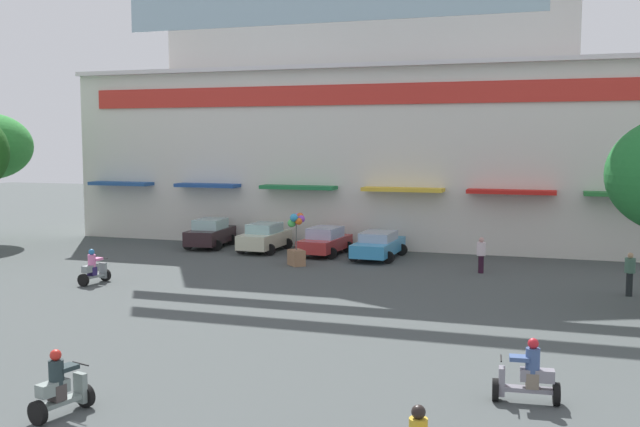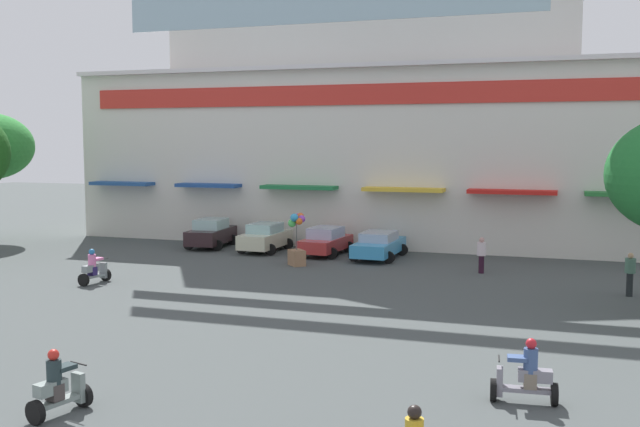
% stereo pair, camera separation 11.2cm
% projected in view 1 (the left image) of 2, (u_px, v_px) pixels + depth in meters
% --- Properties ---
extents(ground_plane, '(128.00, 128.00, 0.00)m').
position_uv_depth(ground_plane, '(210.00, 319.00, 24.62)').
color(ground_plane, '#444A49').
extents(colonial_building, '(34.57, 17.40, 20.81)m').
position_uv_depth(colonial_building, '(378.00, 89.00, 45.79)').
color(colonial_building, silver).
rests_on(colonial_building, ground).
extents(parked_car_0, '(2.49, 3.94, 1.60)m').
position_uv_depth(parked_car_0, '(210.00, 233.00, 41.11)').
color(parked_car_0, '#2C1D20').
rests_on(parked_car_0, ground).
extents(parked_car_1, '(2.33, 3.87, 1.54)m').
position_uv_depth(parked_car_1, '(265.00, 237.00, 39.61)').
color(parked_car_1, beige).
rests_on(parked_car_1, ground).
extents(parked_car_2, '(2.46, 3.97, 1.46)m').
position_uv_depth(parked_car_2, '(325.00, 241.00, 38.40)').
color(parked_car_2, '#B33131').
rests_on(parked_car_2, ground).
extents(parked_car_3, '(2.46, 4.44, 1.37)m').
position_uv_depth(parked_car_3, '(378.00, 245.00, 37.24)').
color(parked_car_3, '#3794CE').
rests_on(parked_car_3, ground).
extents(scooter_rider_1, '(0.71, 1.49, 1.48)m').
position_uv_depth(scooter_rider_1, '(94.00, 269.00, 30.65)').
color(scooter_rider_1, black).
rests_on(scooter_rider_1, ground).
extents(scooter_rider_2, '(0.85, 1.47, 1.51)m').
position_uv_depth(scooter_rider_2, '(61.00, 388.00, 15.92)').
color(scooter_rider_2, black).
rests_on(scooter_rider_2, ground).
extents(scooter_rider_9, '(1.53, 0.66, 1.52)m').
position_uv_depth(scooter_rider_9, '(528.00, 377.00, 16.72)').
color(scooter_rider_9, black).
rests_on(scooter_rider_9, ground).
extents(pedestrian_0, '(0.56, 0.56, 1.63)m').
position_uv_depth(pedestrian_0, '(481.00, 253.00, 33.11)').
color(pedestrian_0, black).
rests_on(pedestrian_0, ground).
extents(pedestrian_1, '(0.55, 0.55, 1.69)m').
position_uv_depth(pedestrian_1, '(630.00, 272.00, 28.21)').
color(pedestrian_1, black).
rests_on(pedestrian_1, ground).
extents(balloon_vendor_cart, '(1.05, 1.07, 2.54)m').
position_uv_depth(balloon_vendor_cart, '(296.00, 241.00, 35.07)').
color(balloon_vendor_cart, '#916A4C').
rests_on(balloon_vendor_cart, ground).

